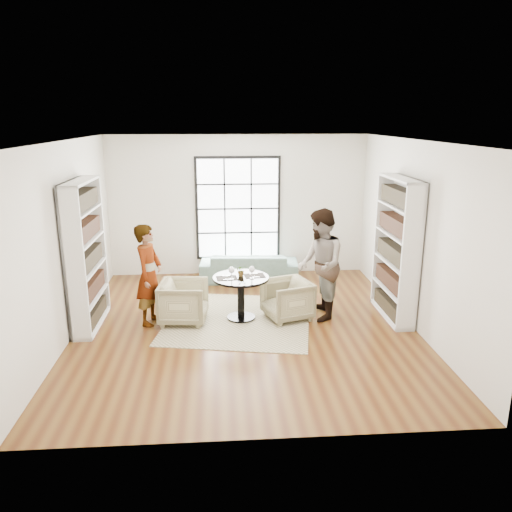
{
  "coord_description": "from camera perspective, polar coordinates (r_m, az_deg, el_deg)",
  "views": [
    {
      "loc": [
        -0.39,
        -7.62,
        3.34
      ],
      "look_at": [
        0.2,
        0.4,
        1.1
      ],
      "focal_mm": 35.0,
      "sensor_mm": 36.0,
      "label": 1
    }
  ],
  "objects": [
    {
      "name": "person_right",
      "position": [
        8.45,
        7.34,
        -1.0
      ],
      "size": [
        0.73,
        0.93,
        1.89
      ],
      "primitive_type": "imported",
      "rotation": [
        0.0,
        0.0,
        -1.59
      ],
      "color": "gray",
      "rests_on": "ground"
    },
    {
      "name": "rug",
      "position": [
        8.59,
        -2.0,
        -7.25
      ],
      "size": [
        2.78,
        2.78,
        0.01
      ],
      "primitive_type": "cube",
      "rotation": [
        0.0,
        0.0,
        -0.18
      ],
      "color": "tan",
      "rests_on": "ground"
    },
    {
      "name": "person_left",
      "position": [
        8.38,
        -12.14,
        -2.11
      ],
      "size": [
        0.55,
        0.7,
        1.69
      ],
      "primitive_type": "imported",
      "rotation": [
        0.0,
        0.0,
        1.31
      ],
      "color": "gray",
      "rests_on": "ground"
    },
    {
      "name": "armchair_right",
      "position": [
        8.56,
        3.57,
        -4.98
      ],
      "size": [
        0.93,
        0.92,
        0.68
      ],
      "primitive_type": "imported",
      "rotation": [
        0.0,
        0.0,
        -1.25
      ],
      "color": "#B6B482",
      "rests_on": "ground"
    },
    {
      "name": "pedestal_table",
      "position": [
        8.45,
        -1.74,
        -3.73
      ],
      "size": [
        0.94,
        0.94,
        0.75
      ],
      "rotation": [
        0.0,
        0.0,
        0.11
      ],
      "color": "black",
      "rests_on": "ground"
    },
    {
      "name": "wine_glass_left",
      "position": [
        8.21,
        -2.81,
        -1.66
      ],
      "size": [
        0.1,
        0.1,
        0.22
      ],
      "color": "silver",
      "rests_on": "pedestal_table"
    },
    {
      "name": "ground",
      "position": [
        8.33,
        -1.18,
        -8.07
      ],
      "size": [
        6.0,
        6.0,
        0.0
      ],
      "primitive_type": "plane",
      "color": "brown"
    },
    {
      "name": "sofa",
      "position": [
        10.53,
        -0.8,
        -1.21
      ],
      "size": [
        2.09,
        0.94,
        0.59
      ],
      "primitive_type": "imported",
      "rotation": [
        0.0,
        0.0,
        3.07
      ],
      "color": "#759C95",
      "rests_on": "ground"
    },
    {
      "name": "placemat_left",
      "position": [
        8.32,
        -3.36,
        -2.52
      ],
      "size": [
        0.37,
        0.3,
        0.01
      ],
      "primitive_type": "cube",
      "rotation": [
        0.0,
        0.0,
        0.11
      ],
      "color": "#292624",
      "rests_on": "pedestal_table"
    },
    {
      "name": "cutlery_right",
      "position": [
        8.43,
        -0.17,
        -2.21
      ],
      "size": [
        0.16,
        0.23,
        0.01
      ],
      "primitive_type": null,
      "rotation": [
        0.0,
        0.0,
        0.11
      ],
      "color": "silver",
      "rests_on": "placemat_right"
    },
    {
      "name": "wine_glass_right",
      "position": [
        8.25,
        -0.47,
        -1.57
      ],
      "size": [
        0.1,
        0.1,
        0.22
      ],
      "color": "silver",
      "rests_on": "pedestal_table"
    },
    {
      "name": "flower_centerpiece",
      "position": [
        8.4,
        -1.7,
        -1.68
      ],
      "size": [
        0.2,
        0.18,
        0.19
      ],
      "primitive_type": "imported",
      "rotation": [
        0.0,
        0.0,
        0.24
      ],
      "color": "gray",
      "rests_on": "pedestal_table"
    },
    {
      "name": "placemat_right",
      "position": [
        8.43,
        -0.17,
        -2.25
      ],
      "size": [
        0.37,
        0.3,
        0.01
      ],
      "primitive_type": "cube",
      "rotation": [
        0.0,
        0.0,
        0.11
      ],
      "color": "#292624",
      "rests_on": "pedestal_table"
    },
    {
      "name": "room_shell",
      "position": [
        8.43,
        -1.42,
        1.27
      ],
      "size": [
        6.0,
        6.01,
        6.0
      ],
      "color": "silver",
      "rests_on": "ground"
    },
    {
      "name": "cutlery_left",
      "position": [
        8.32,
        -3.36,
        -2.48
      ],
      "size": [
        0.16,
        0.23,
        0.01
      ],
      "primitive_type": null,
      "rotation": [
        0.0,
        0.0,
        0.11
      ],
      "color": "silver",
      "rests_on": "placemat_left"
    },
    {
      "name": "armchair_left",
      "position": [
        8.48,
        -8.26,
        -5.2
      ],
      "size": [
        0.85,
        0.83,
        0.71
      ],
      "primitive_type": "imported",
      "rotation": [
        0.0,
        0.0,
        1.48
      ],
      "color": "tan",
      "rests_on": "ground"
    }
  ]
}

